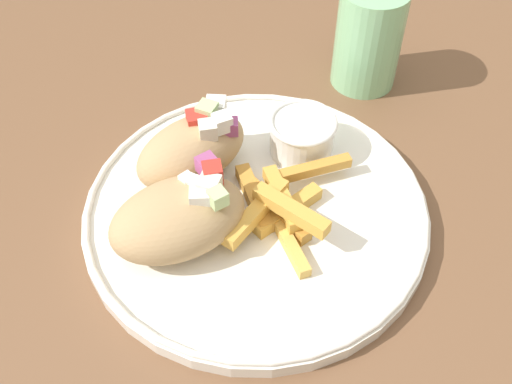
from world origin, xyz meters
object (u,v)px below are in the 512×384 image
(plate, at_px, (256,210))
(water_glass, at_px, (368,42))
(pita_sandwich_near, at_px, (179,217))
(sauce_ramekin, at_px, (302,134))
(fries_pile, at_px, (279,206))
(pita_sandwich_far, at_px, (193,148))

(plate, height_order, water_glass, water_glass)
(pita_sandwich_near, xyz_separation_m, sauce_ramekin, (0.09, 0.12, -0.01))
(pita_sandwich_near, xyz_separation_m, fries_pile, (0.08, 0.03, -0.01))
(plate, bearing_deg, pita_sandwich_near, -145.46)
(pita_sandwich_near, bearing_deg, water_glass, 24.77)
(pita_sandwich_near, bearing_deg, sauce_ramekin, 17.48)
(pita_sandwich_near, height_order, water_glass, water_glass)
(pita_sandwich_near, bearing_deg, plate, 0.69)
(fries_pile, relative_size, water_glass, 1.13)
(pita_sandwich_far, xyz_separation_m, sauce_ramekin, (0.10, 0.04, -0.01))
(sauce_ramekin, bearing_deg, plate, -114.43)
(sauce_ramekin, bearing_deg, pita_sandwich_near, -128.67)
(plate, distance_m, water_glass, 0.23)
(pita_sandwich_near, bearing_deg, pita_sandwich_far, 58.71)
(pita_sandwich_far, distance_m, fries_pile, 0.10)
(pita_sandwich_far, relative_size, water_glass, 1.13)
(pita_sandwich_near, xyz_separation_m, pita_sandwich_far, (-0.00, 0.08, 0.00))
(pita_sandwich_far, bearing_deg, water_glass, 0.61)
(fries_pile, bearing_deg, plate, 159.04)
(fries_pile, xyz_separation_m, water_glass, (0.07, 0.22, 0.02))
(sauce_ramekin, height_order, water_glass, water_glass)
(pita_sandwich_far, bearing_deg, pita_sandwich_near, -134.39)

